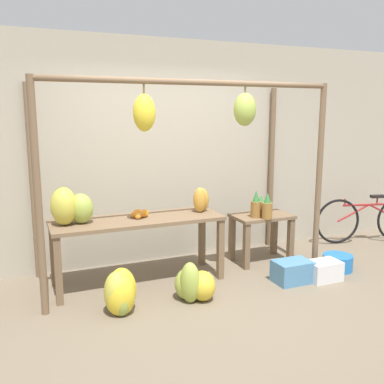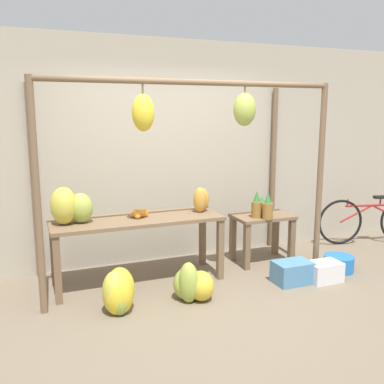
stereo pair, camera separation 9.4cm
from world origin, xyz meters
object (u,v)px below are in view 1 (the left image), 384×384
(orange_pile, at_px, (139,214))
(banana_pile_ground_left, at_px, (120,294))
(banana_pile_ground_right, at_px, (194,284))
(parked_bicycle, at_px, (368,219))
(fruit_crate_white, at_px, (292,272))
(blue_bucket, at_px, (338,262))
(pineapple_cluster, at_px, (261,207))
(fruit_crate_purple, at_px, (323,271))
(papaya_pile, at_px, (201,200))
(banana_pile_on_table, at_px, (70,207))

(orange_pile, relative_size, banana_pile_ground_left, 0.46)
(banana_pile_ground_right, bearing_deg, parked_bicycle, 15.27)
(fruit_crate_white, bearing_deg, blue_bucket, 8.14)
(fruit_crate_white, bearing_deg, pineapple_cluster, 92.64)
(blue_bucket, relative_size, fruit_crate_purple, 0.94)
(fruit_crate_purple, bearing_deg, orange_pile, 157.86)
(banana_pile_ground_left, relative_size, papaya_pile, 1.49)
(banana_pile_ground_left, distance_m, fruit_crate_purple, 2.35)
(orange_pile, bearing_deg, banana_pile_ground_left, -119.49)
(pineapple_cluster, bearing_deg, banana_pile_ground_left, -161.14)
(orange_pile, distance_m, banana_pile_ground_right, 1.01)
(orange_pile, height_order, blue_bucket, orange_pile)
(blue_bucket, relative_size, papaya_pile, 1.20)
(fruit_crate_white, xyz_separation_m, parked_bicycle, (1.94, 0.85, 0.22))
(banana_pile_ground_right, distance_m, fruit_crate_purple, 1.59)
(banana_pile_on_table, height_order, orange_pile, banana_pile_on_table)
(banana_pile_ground_right, height_order, papaya_pile, papaya_pile)
(banana_pile_ground_left, bearing_deg, pineapple_cluster, 18.86)
(orange_pile, bearing_deg, banana_pile_ground_right, -63.67)
(banana_pile_on_table, height_order, fruit_crate_purple, banana_pile_on_table)
(blue_bucket, distance_m, fruit_crate_purple, 0.42)
(fruit_crate_white, relative_size, fruit_crate_purple, 1.11)
(parked_bicycle, bearing_deg, papaya_pile, -176.97)
(parked_bicycle, bearing_deg, banana_pile_on_table, -177.82)
(banana_pile_ground_left, relative_size, parked_bicycle, 0.28)
(banana_pile_on_table, distance_m, fruit_crate_white, 2.55)
(pineapple_cluster, distance_m, parked_bicycle, 2.02)
(pineapple_cluster, bearing_deg, papaya_pile, 176.52)
(papaya_pile, bearing_deg, fruit_crate_purple, -33.45)
(banana_pile_on_table, bearing_deg, blue_bucket, -10.77)
(banana_pile_on_table, bearing_deg, pineapple_cluster, -0.82)
(banana_pile_on_table, distance_m, banana_pile_ground_right, 1.51)
(orange_pile, distance_m, blue_bucket, 2.49)
(papaya_pile, relative_size, fruit_crate_purple, 0.78)
(banana_pile_ground_left, height_order, fruit_crate_white, banana_pile_ground_left)
(fruit_crate_white, bearing_deg, orange_pile, 155.93)
(banana_pile_ground_left, relative_size, banana_pile_ground_right, 0.99)
(parked_bicycle, distance_m, papaya_pile, 2.83)
(pineapple_cluster, xyz_separation_m, papaya_pile, (-0.80, 0.05, 0.15))
(pineapple_cluster, height_order, blue_bucket, pineapple_cluster)
(papaya_pile, bearing_deg, pineapple_cluster, -3.48)
(orange_pile, bearing_deg, banana_pile_on_table, -178.76)
(banana_pile_on_table, relative_size, banana_pile_ground_left, 1.12)
(banana_pile_on_table, xyz_separation_m, papaya_pile, (1.49, 0.02, -0.04))
(banana_pile_ground_left, distance_m, fruit_crate_white, 1.98)
(banana_pile_on_table, height_order, pineapple_cluster, banana_pile_on_table)
(blue_bucket, relative_size, parked_bicycle, 0.23)
(papaya_pile, distance_m, fruit_crate_purple, 1.63)
(parked_bicycle, height_order, fruit_crate_purple, parked_bicycle)
(fruit_crate_white, distance_m, fruit_crate_purple, 0.38)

